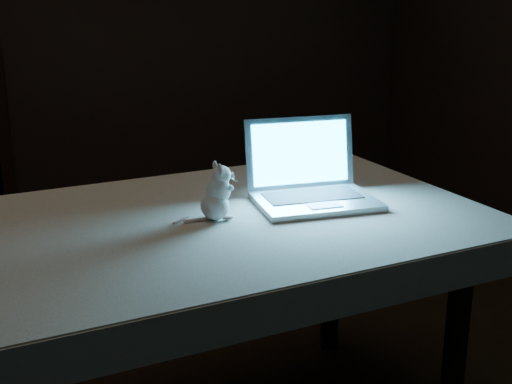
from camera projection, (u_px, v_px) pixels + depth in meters
name	position (u px, v px, depth m)	size (l,w,h in m)	color
back_wall	(89.00, 16.00, 4.54)	(4.50, 0.04, 2.60)	black
table	(227.00, 333.00, 2.25)	(1.50, 0.96, 0.80)	black
tablecloth	(235.00, 232.00, 2.16)	(1.61, 1.08, 0.11)	beige
laptop	(317.00, 166.00, 2.21)	(0.39, 0.34, 0.26)	silver
plush_mouse	(215.00, 192.00, 2.08)	(0.13, 0.13, 0.18)	white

